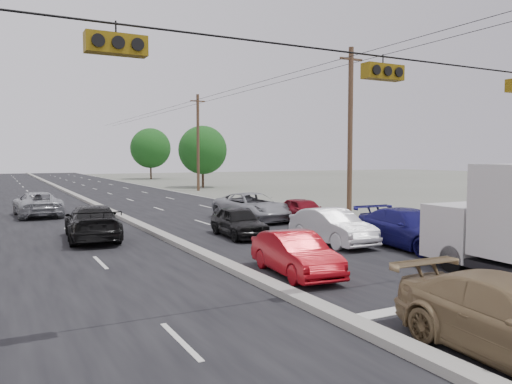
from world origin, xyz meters
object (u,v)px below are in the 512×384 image
at_px(queue_car_e, 303,211).
at_px(queue_car_b, 332,227).
at_px(oncoming_near, 92,223).
at_px(tree_right_mid, 203,150).
at_px(queue_car_a, 239,222).
at_px(tree_right_far, 151,148).
at_px(red_sedan, 295,254).
at_px(oncoming_far, 37,204).
at_px(utility_pole_right_c, 198,142).
at_px(queue_car_c, 252,207).
at_px(queue_car_d, 411,229).
at_px(utility_pole_right_b, 350,130).

bearing_deg(queue_car_e, queue_car_b, -109.88).
xyz_separation_m(queue_car_e, oncoming_near, (-10.70, -0.14, 0.07)).
distance_m(tree_right_mid, queue_car_a, 36.56).
relative_size(tree_right_far, red_sedan, 2.11).
bearing_deg(queue_car_b, queue_car_a, 127.48).
distance_m(tree_right_mid, oncoming_near, 36.94).
height_order(queue_car_a, oncoming_far, oncoming_far).
relative_size(tree_right_mid, queue_car_e, 1.79).
distance_m(utility_pole_right_c, queue_car_b, 33.72).
relative_size(utility_pole_right_c, queue_car_c, 1.83).
relative_size(tree_right_far, queue_car_a, 2.09).
bearing_deg(queue_car_d, queue_car_b, 139.57).
relative_size(queue_car_a, queue_car_c, 0.71).
bearing_deg(queue_car_e, oncoming_far, 142.45).
relative_size(utility_pole_right_b, oncoming_far, 1.91).
xyz_separation_m(tree_right_far, queue_car_d, (-8.31, -64.82, -4.21)).
xyz_separation_m(red_sedan, queue_car_b, (4.14, 3.79, 0.07)).
height_order(utility_pole_right_b, oncoming_near, utility_pole_right_b).
bearing_deg(queue_car_d, oncoming_far, 127.68).
bearing_deg(queue_car_c, tree_right_mid, 68.89).
relative_size(queue_car_b, queue_car_e, 1.08).
relative_size(queue_car_e, oncoming_far, 0.76).
xyz_separation_m(queue_car_a, queue_car_d, (4.69, -5.48, 0.08)).
bearing_deg(tree_right_mid, queue_car_a, -109.26).
bearing_deg(queue_car_b, tree_right_mid, 76.30).
bearing_deg(tree_right_far, queue_car_b, -99.47).
xyz_separation_m(queue_car_b, queue_car_e, (2.35, 5.68, -0.03)).
bearing_deg(queue_car_c, oncoming_far, 138.86).
xyz_separation_m(queue_car_b, oncoming_near, (-8.36, 5.54, 0.04)).
bearing_deg(oncoming_far, oncoming_near, 95.54).
distance_m(red_sedan, oncoming_far, 20.43).
bearing_deg(queue_car_d, queue_car_a, 134.76).
bearing_deg(queue_car_b, queue_car_e, 67.94).
bearing_deg(red_sedan, tree_right_far, 83.36).
distance_m(utility_pole_right_c, queue_car_c, 25.73).
bearing_deg(red_sedan, utility_pole_right_b, 51.73).
xyz_separation_m(tree_right_far, oncoming_far, (-20.20, -46.84, -4.23)).
distance_m(red_sedan, oncoming_near, 10.24).
bearing_deg(tree_right_far, oncoming_far, -113.33).
distance_m(utility_pole_right_b, utility_pole_right_c, 25.00).
xyz_separation_m(queue_car_c, oncoming_near, (-8.97, -2.60, -0.01)).
distance_m(utility_pole_right_c, red_sedan, 38.40).
height_order(utility_pole_right_b, tree_right_mid, utility_pole_right_b).
distance_m(tree_right_mid, red_sedan, 43.82).
height_order(queue_car_d, queue_car_e, queue_car_d).
xyz_separation_m(tree_right_far, oncoming_near, (-18.82, -57.15, -4.21)).
bearing_deg(queue_car_a, utility_pole_right_b, 27.98).
height_order(utility_pole_right_b, queue_car_e, utility_pole_right_b).
relative_size(tree_right_mid, queue_car_a, 1.83).
bearing_deg(utility_pole_right_b, utility_pole_right_c, 90.00).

